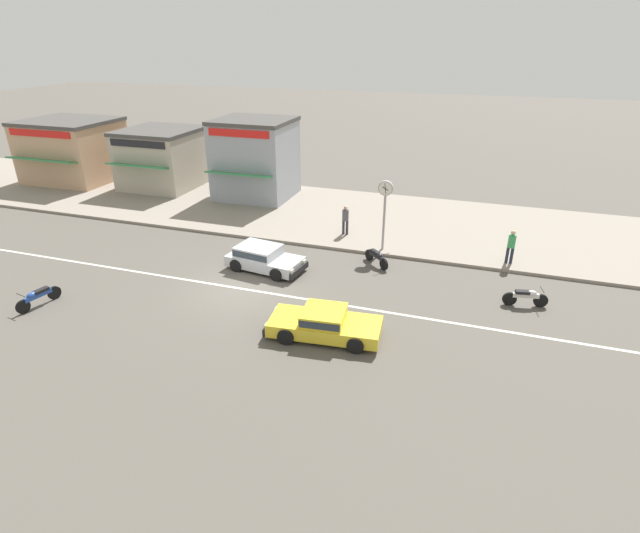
{
  "coord_description": "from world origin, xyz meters",
  "views": [
    {
      "loc": [
        9.29,
        -17.0,
        9.99
      ],
      "look_at": [
        3.12,
        1.59,
        0.8
      ],
      "focal_mm": 28.0,
      "sensor_mm": 36.0,
      "label": 1
    }
  ],
  "objects_px": {
    "hatchback_silver_2": "(263,257)",
    "motorcycle_2": "(377,257)",
    "sedan_yellow_1": "(324,323)",
    "shopfront_far_kios": "(163,158)",
    "street_clock": "(385,198)",
    "shopfront_mid_block": "(73,150)",
    "pedestrian_mid_kerb": "(345,218)",
    "motorcycle_1": "(38,297)",
    "shopfront_corner_warung": "(255,158)",
    "motorcycle_0": "(526,297)",
    "pedestrian_near_clock": "(511,244)"
  },
  "relations": [
    {
      "from": "motorcycle_0",
      "to": "pedestrian_mid_kerb",
      "type": "relative_size",
      "value": 1.1
    },
    {
      "from": "shopfront_far_kios",
      "to": "hatchback_silver_2",
      "type": "bearing_deg",
      "value": -40.09
    },
    {
      "from": "shopfront_mid_block",
      "to": "hatchback_silver_2",
      "type": "bearing_deg",
      "value": -26.55
    },
    {
      "from": "shopfront_far_kios",
      "to": "shopfront_corner_warung",
      "type": "bearing_deg",
      "value": -1.75
    },
    {
      "from": "shopfront_mid_block",
      "to": "shopfront_corner_warung",
      "type": "bearing_deg",
      "value": 1.34
    },
    {
      "from": "shopfront_mid_block",
      "to": "shopfront_far_kios",
      "type": "relative_size",
      "value": 1.07
    },
    {
      "from": "sedan_yellow_1",
      "to": "pedestrian_near_clock",
      "type": "height_order",
      "value": "pedestrian_near_clock"
    },
    {
      "from": "motorcycle_1",
      "to": "pedestrian_near_clock",
      "type": "relative_size",
      "value": 1.14
    },
    {
      "from": "sedan_yellow_1",
      "to": "shopfront_mid_block",
      "type": "distance_m",
      "value": 27.76
    },
    {
      "from": "motorcycle_1",
      "to": "shopfront_mid_block",
      "type": "xyz_separation_m",
      "value": [
        -12.23,
        15.73,
        1.88
      ]
    },
    {
      "from": "hatchback_silver_2",
      "to": "pedestrian_near_clock",
      "type": "bearing_deg",
      "value": 19.79
    },
    {
      "from": "pedestrian_near_clock",
      "to": "shopfront_far_kios",
      "type": "xyz_separation_m",
      "value": [
        -22.99,
        6.31,
        1.02
      ]
    },
    {
      "from": "motorcycle_0",
      "to": "motorcycle_1",
      "type": "relative_size",
      "value": 0.93
    },
    {
      "from": "motorcycle_2",
      "to": "shopfront_far_kios",
      "type": "bearing_deg",
      "value": 154.39
    },
    {
      "from": "motorcycle_1",
      "to": "street_clock",
      "type": "relative_size",
      "value": 0.54
    },
    {
      "from": "pedestrian_mid_kerb",
      "to": "shopfront_mid_block",
      "type": "xyz_separation_m",
      "value": [
        -21.87,
        4.59,
        1.23
      ]
    },
    {
      "from": "motorcycle_2",
      "to": "pedestrian_mid_kerb",
      "type": "relative_size",
      "value": 0.86
    },
    {
      "from": "street_clock",
      "to": "pedestrian_mid_kerb",
      "type": "xyz_separation_m",
      "value": [
        -2.33,
        1.36,
        -1.73
      ]
    },
    {
      "from": "hatchback_silver_2",
      "to": "motorcycle_2",
      "type": "bearing_deg",
      "value": 22.44
    },
    {
      "from": "shopfront_corner_warung",
      "to": "shopfront_mid_block",
      "type": "relative_size",
      "value": 0.82
    },
    {
      "from": "motorcycle_0",
      "to": "motorcycle_1",
      "type": "xyz_separation_m",
      "value": [
        -18.57,
        -6.16,
        0.0
      ]
    },
    {
      "from": "motorcycle_2",
      "to": "street_clock",
      "type": "distance_m",
      "value": 2.93
    },
    {
      "from": "motorcycle_1",
      "to": "motorcycle_2",
      "type": "bearing_deg",
      "value": 33.94
    },
    {
      "from": "sedan_yellow_1",
      "to": "shopfront_far_kios",
      "type": "relative_size",
      "value": 0.74
    },
    {
      "from": "shopfront_corner_warung",
      "to": "shopfront_far_kios",
      "type": "relative_size",
      "value": 0.87
    },
    {
      "from": "shopfront_mid_block",
      "to": "shopfront_far_kios",
      "type": "bearing_deg",
      "value": 4.41
    },
    {
      "from": "hatchback_silver_2",
      "to": "motorcycle_2",
      "type": "distance_m",
      "value": 5.34
    },
    {
      "from": "shopfront_mid_block",
      "to": "motorcycle_1",
      "type": "bearing_deg",
      "value": -52.14
    },
    {
      "from": "sedan_yellow_1",
      "to": "motorcycle_0",
      "type": "relative_size",
      "value": 2.42
    },
    {
      "from": "hatchback_silver_2",
      "to": "shopfront_far_kios",
      "type": "height_order",
      "value": "shopfront_far_kios"
    },
    {
      "from": "motorcycle_2",
      "to": "street_clock",
      "type": "xyz_separation_m",
      "value": [
        -0.07,
        1.69,
        2.39
      ]
    },
    {
      "from": "sedan_yellow_1",
      "to": "pedestrian_mid_kerb",
      "type": "relative_size",
      "value": 2.66
    },
    {
      "from": "hatchback_silver_2",
      "to": "motorcycle_2",
      "type": "relative_size",
      "value": 2.75
    },
    {
      "from": "street_clock",
      "to": "hatchback_silver_2",
      "type": "bearing_deg",
      "value": -142.55
    },
    {
      "from": "motorcycle_1",
      "to": "shopfront_corner_warung",
      "type": "distance_m",
      "value": 16.36
    },
    {
      "from": "shopfront_corner_warung",
      "to": "motorcycle_0",
      "type": "bearing_deg",
      "value": -31.14
    },
    {
      "from": "street_clock",
      "to": "shopfront_mid_block",
      "type": "xyz_separation_m",
      "value": [
        -24.2,
        5.94,
        -0.51
      ]
    },
    {
      "from": "pedestrian_mid_kerb",
      "to": "shopfront_mid_block",
      "type": "bearing_deg",
      "value": 168.16
    },
    {
      "from": "sedan_yellow_1",
      "to": "street_clock",
      "type": "distance_m",
      "value": 8.57
    },
    {
      "from": "motorcycle_1",
      "to": "pedestrian_near_clock",
      "type": "bearing_deg",
      "value": 29.04
    },
    {
      "from": "motorcycle_1",
      "to": "hatchback_silver_2",
      "type": "bearing_deg",
      "value": 40.47
    },
    {
      "from": "sedan_yellow_1",
      "to": "motorcycle_0",
      "type": "xyz_separation_m",
      "value": [
        7.01,
        4.62,
        -0.11
      ]
    },
    {
      "from": "hatchback_silver_2",
      "to": "motorcycle_2",
      "type": "height_order",
      "value": "hatchback_silver_2"
    },
    {
      "from": "pedestrian_mid_kerb",
      "to": "motorcycle_2",
      "type": "bearing_deg",
      "value": -51.7
    },
    {
      "from": "motorcycle_0",
      "to": "motorcycle_1",
      "type": "height_order",
      "value": "same"
    },
    {
      "from": "motorcycle_1",
      "to": "pedestrian_mid_kerb",
      "type": "relative_size",
      "value": 1.18
    },
    {
      "from": "motorcycle_1",
      "to": "street_clock",
      "type": "distance_m",
      "value": 15.65
    },
    {
      "from": "motorcycle_2",
      "to": "hatchback_silver_2",
      "type": "bearing_deg",
      "value": -157.56
    },
    {
      "from": "street_clock",
      "to": "shopfront_corner_warung",
      "type": "xyz_separation_m",
      "value": [
        -9.8,
        6.28,
        -0.16
      ]
    },
    {
      "from": "hatchback_silver_2",
      "to": "shopfront_corner_warung",
      "type": "xyz_separation_m",
      "value": [
        -4.94,
        10.0,
        2.06
      ]
    }
  ]
}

